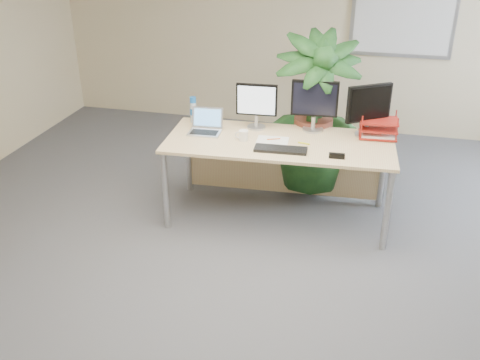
% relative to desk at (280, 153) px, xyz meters
% --- Properties ---
extents(floor, '(8.00, 8.00, 0.00)m').
position_rel_desk_xyz_m(floor, '(-0.09, -1.49, -0.65)').
color(floor, '#4A4A4F').
rests_on(floor, ground).
extents(back_wall, '(7.00, 0.04, 2.70)m').
position_rel_desk_xyz_m(back_wall, '(-0.09, 2.51, 0.70)').
color(back_wall, '#C7B78D').
rests_on(back_wall, floor).
extents(whiteboard, '(1.30, 0.04, 0.95)m').
position_rel_desk_xyz_m(whiteboard, '(1.11, 2.48, 0.90)').
color(whiteboard, '#A7A7AC').
rests_on(whiteboard, back_wall).
extents(desk, '(2.20, 1.03, 0.83)m').
position_rel_desk_xyz_m(desk, '(0.00, 0.00, 0.00)').
color(desk, '#D8B07F').
rests_on(desk, floor).
extents(floor_plant, '(1.02, 1.02, 1.50)m').
position_rel_desk_xyz_m(floor_plant, '(0.26, 0.45, 0.10)').
color(floor_plant, '#153C19').
rests_on(floor_plant, floor).
extents(monitor_left, '(0.41, 0.18, 0.45)m').
position_rel_desk_xyz_m(monitor_left, '(-0.28, 0.15, 0.44)').
color(monitor_left, '#ADADB2').
rests_on(monitor_left, desk).
extents(monitor_right, '(0.46, 0.21, 0.51)m').
position_rel_desk_xyz_m(monitor_right, '(0.28, 0.22, 0.47)').
color(monitor_right, '#ADADB2').
rests_on(monitor_right, desk).
extents(monitor_dark, '(0.41, 0.29, 0.51)m').
position_rel_desk_xyz_m(monitor_dark, '(0.80, 0.20, 0.47)').
color(monitor_dark, '#ADADB2').
rests_on(monitor_dark, desk).
extents(laptop, '(0.32, 0.29, 0.22)m').
position_rel_desk_xyz_m(laptop, '(-0.74, -0.06, 0.24)').
color(laptop, silver).
rests_on(laptop, desk).
extents(keyboard, '(0.49, 0.19, 0.03)m').
position_rel_desk_xyz_m(keyboard, '(0.06, -0.35, 0.19)').
color(keyboard, black).
rests_on(keyboard, desk).
extents(coffee_mug, '(0.13, 0.09, 0.10)m').
position_rel_desk_xyz_m(coffee_mug, '(-0.33, -0.19, 0.23)').
color(coffee_mug, white).
rests_on(coffee_mug, desk).
extents(spiral_notebook, '(0.31, 0.24, 0.01)m').
position_rel_desk_xyz_m(spiral_notebook, '(-0.05, -0.16, 0.18)').
color(spiral_notebook, white).
rests_on(spiral_notebook, desk).
extents(orange_pen, '(0.12, 0.06, 0.01)m').
position_rel_desk_xyz_m(orange_pen, '(-0.05, -0.13, 0.20)').
color(orange_pen, orange).
rests_on(orange_pen, spiral_notebook).
extents(yellow_highlighter, '(0.11, 0.04, 0.02)m').
position_rel_desk_xyz_m(yellow_highlighter, '(0.24, -0.14, 0.19)').
color(yellow_highlighter, yellow).
rests_on(yellow_highlighter, desk).
extents(water_bottle, '(0.07, 0.07, 0.27)m').
position_rel_desk_xyz_m(water_bottle, '(-0.94, 0.17, 0.31)').
color(water_bottle, silver).
rests_on(water_bottle, desk).
extents(letter_tray, '(0.37, 0.29, 0.17)m').
position_rel_desk_xyz_m(letter_tray, '(0.91, 0.21, 0.25)').
color(letter_tray, maroon).
rests_on(letter_tray, desk).
extents(stapler, '(0.14, 0.04, 0.05)m').
position_rel_desk_xyz_m(stapler, '(0.57, -0.40, 0.20)').
color(stapler, black).
rests_on(stapler, desk).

